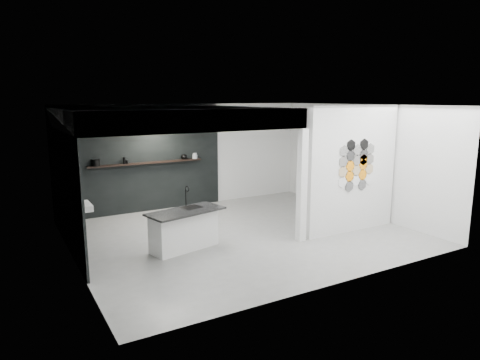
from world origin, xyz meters
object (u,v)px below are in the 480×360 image
object	(u,v)px
glass_bowl	(195,157)
glass_vase	(195,156)
kettle	(184,157)
utensil_cup	(127,162)
wall_basin	(80,207)
kitchen_island	(184,229)
bottle_dark	(124,161)
stockpot	(96,163)
partition_panel	(353,169)

from	to	relation	value
glass_bowl	glass_vase	bearing A→B (deg)	0.00
kettle	glass_bowl	xyz separation A→B (m)	(0.32, 0.00, -0.02)
glass_bowl	utensil_cup	xyz separation A→B (m)	(-1.87, 0.00, -0.01)
wall_basin	kitchen_island	xyz separation A→B (m)	(1.75, -1.06, -0.44)
kitchen_island	bottle_dark	bearing A→B (deg)	82.51
glass_bowl	utensil_cup	world-z (taller)	glass_bowl
wall_basin	glass_vase	distance (m)	4.01
kettle	bottle_dark	size ratio (longest dim) A/B	0.99
wall_basin	stockpot	distance (m)	2.27
utensil_cup	bottle_dark	bearing A→B (deg)	180.00
kitchen_island	glass_bowl	distance (m)	3.66
kitchen_island	glass_bowl	world-z (taller)	glass_bowl
partition_panel	wall_basin	bearing A→B (deg)	161.77
kitchen_island	glass_bowl	xyz separation A→B (m)	(1.64, 3.13, 0.96)
wall_basin	glass_bowl	distance (m)	4.00
wall_basin	bottle_dark	world-z (taller)	bottle_dark
glass_bowl	glass_vase	world-z (taller)	glass_vase
glass_vase	glass_bowl	bearing A→B (deg)	0.00
stockpot	glass_bowl	bearing A→B (deg)	0.00
wall_basin	stockpot	world-z (taller)	stockpot
glass_vase	bottle_dark	world-z (taller)	bottle_dark
kitchen_island	stockpot	size ratio (longest dim) A/B	7.95
kitchen_island	glass_vase	xyz separation A→B (m)	(1.64, 3.13, 0.98)
stockpot	kitchen_island	bearing A→B (deg)	-72.44
partition_panel	utensil_cup	bearing A→B (deg)	135.59
stockpot	utensil_cup	xyz separation A→B (m)	(0.76, 0.00, -0.04)
kitchen_island	bottle_dark	world-z (taller)	bottle_dark
kettle	glass_vase	bearing A→B (deg)	15.60
partition_panel	utensil_cup	xyz separation A→B (m)	(-3.95, 3.87, -0.04)
kettle	partition_panel	bearing A→B (deg)	-42.65
kettle	bottle_dark	bearing A→B (deg)	-164.40
glass_vase	kettle	bearing A→B (deg)	180.00
kettle	bottle_dark	xyz separation A→B (m)	(-1.62, 0.00, 0.01)
stockpot	wall_basin	bearing A→B (deg)	-110.13
bottle_dark	glass_vase	bearing A→B (deg)	0.00
kettle	glass_bowl	size ratio (longest dim) A/B	1.16
bottle_dark	utensil_cup	world-z (taller)	bottle_dark
glass_vase	bottle_dark	bearing A→B (deg)	180.00
glass_vase	utensil_cup	size ratio (longest dim) A/B	1.79
wall_basin	bottle_dark	xyz separation A→B (m)	(1.46, 2.07, 0.55)
partition_panel	kitchen_island	distance (m)	3.92
partition_panel	wall_basin	world-z (taller)	partition_panel
kettle	bottle_dark	world-z (taller)	bottle_dark
kitchen_island	kettle	size ratio (longest dim) A/B	9.70
glass_bowl	kitchen_island	bearing A→B (deg)	-117.74
wall_basin	utensil_cup	world-z (taller)	utensil_cup
stockpot	glass_bowl	world-z (taller)	stockpot
utensil_cup	stockpot	bearing A→B (deg)	180.00
kitchen_island	glass_vase	world-z (taller)	glass_vase
stockpot	kettle	bearing A→B (deg)	0.00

